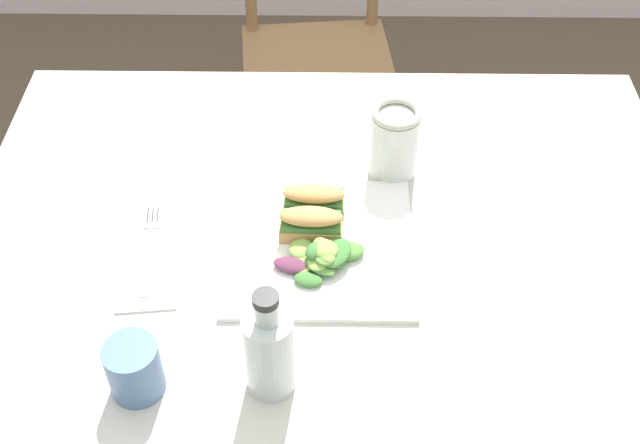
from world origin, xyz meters
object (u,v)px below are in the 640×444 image
object	(u,v)px
sandwich_half_front	(311,223)
sandwich_half_back	(314,200)
cup_extra_side	(134,369)
mason_jar_iced_tea	(394,145)
bottle_cold_brew	(270,354)
plate_lunch	(320,246)
dining_table	(329,300)
chair_wooden_far	(317,54)
fork_on_napkin	(150,242)

from	to	relation	value
sandwich_half_front	sandwich_half_back	size ratio (longest dim) A/B	1.00
sandwich_half_back	cup_extra_side	world-z (taller)	cup_extra_side
sandwich_half_back	mason_jar_iced_tea	distance (m)	0.18
sandwich_half_back	bottle_cold_brew	distance (m)	0.33
plate_lunch	mason_jar_iced_tea	bearing A→B (deg)	56.23
dining_table	cup_extra_side	xyz separation A→B (m)	(-0.26, -0.25, 0.16)
dining_table	cup_extra_side	world-z (taller)	cup_extra_side
chair_wooden_far	mason_jar_iced_tea	size ratio (longest dim) A/B	6.50
bottle_cold_brew	sandwich_half_back	bearing A→B (deg)	80.82
dining_table	bottle_cold_brew	bearing A→B (deg)	-108.00
plate_lunch	dining_table	bearing A→B (deg)	-29.73
dining_table	chair_wooden_far	bearing A→B (deg)	92.18
dining_table	bottle_cold_brew	distance (m)	0.31
sandwich_half_front	chair_wooden_far	bearing A→B (deg)	90.47
fork_on_napkin	sandwich_half_front	bearing A→B (deg)	2.95
chair_wooden_far	sandwich_half_back	xyz separation A→B (m)	(0.01, -0.92, 0.33)
chair_wooden_far	mason_jar_iced_tea	xyz separation A→B (m)	(0.15, -0.80, 0.35)
dining_table	sandwich_half_front	bearing A→B (deg)	136.25
dining_table	sandwich_half_back	size ratio (longest dim) A/B	11.65
sandwich_half_front	fork_on_napkin	distance (m)	0.26
sandwich_half_front	cup_extra_side	bearing A→B (deg)	-129.37
dining_table	fork_on_napkin	world-z (taller)	fork_on_napkin
plate_lunch	cup_extra_side	size ratio (longest dim) A/B	3.42
chair_wooden_far	fork_on_napkin	world-z (taller)	chair_wooden_far
sandwich_half_front	cup_extra_side	xyz separation A→B (m)	(-0.23, -0.28, 0.01)
chair_wooden_far	fork_on_napkin	distance (m)	1.06
sandwich_half_front	mason_jar_iced_tea	xyz separation A→B (m)	(0.14, 0.17, 0.02)
plate_lunch	bottle_cold_brew	world-z (taller)	bottle_cold_brew
sandwich_half_back	plate_lunch	bearing A→B (deg)	-81.88
sandwich_half_front	bottle_cold_brew	world-z (taller)	bottle_cold_brew
chair_wooden_far	bottle_cold_brew	distance (m)	1.29
bottle_cold_brew	mason_jar_iced_tea	distance (m)	0.48
sandwich_half_front	cup_extra_side	size ratio (longest dim) A/B	1.18
chair_wooden_far	sandwich_half_back	bearing A→B (deg)	-89.27
plate_lunch	fork_on_napkin	distance (m)	0.27
sandwich_half_front	bottle_cold_brew	distance (m)	0.28
sandwich_half_back	fork_on_napkin	xyz separation A→B (m)	(-0.26, -0.07, -0.03)
dining_table	plate_lunch	size ratio (longest dim) A/B	4.03
plate_lunch	sandwich_half_front	xyz separation A→B (m)	(-0.01, 0.02, 0.03)
chair_wooden_far	plate_lunch	bearing A→B (deg)	-88.72
chair_wooden_far	dining_table	bearing A→B (deg)	-87.82
chair_wooden_far	plate_lunch	xyz separation A→B (m)	(0.02, -0.99, 0.30)
plate_lunch	mason_jar_iced_tea	distance (m)	0.23
fork_on_napkin	cup_extra_side	size ratio (longest dim) A/B	2.13
bottle_cold_brew	dining_table	bearing A→B (deg)	72.00
plate_lunch	sandwich_half_back	distance (m)	0.08
fork_on_napkin	bottle_cold_brew	xyz separation A→B (m)	(0.21, -0.26, 0.06)
chair_wooden_far	sandwich_half_front	world-z (taller)	chair_wooden_far
sandwich_half_back	mason_jar_iced_tea	world-z (taller)	mason_jar_iced_tea
cup_extra_side	chair_wooden_far	bearing A→B (deg)	79.93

